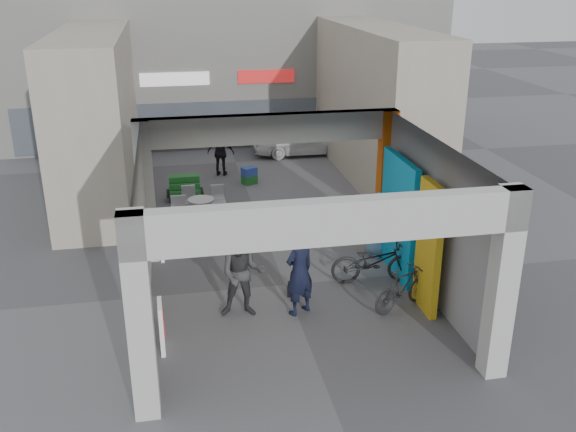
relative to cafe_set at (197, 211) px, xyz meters
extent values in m
plane|color=#58585D|center=(1.74, -4.29, -0.33)|extent=(90.00, 90.00, 0.00)
cube|color=#B4B4AF|center=(-1.26, -8.29, 1.42)|extent=(0.40, 0.40, 3.50)
cube|color=#B4B4AF|center=(-1.26, -2.29, 1.42)|extent=(0.40, 0.40, 3.50)
cube|color=#B4B4AF|center=(4.74, -8.29, 1.42)|extent=(0.40, 0.40, 3.50)
cube|color=#C9520B|center=(4.74, -2.29, 1.42)|extent=(0.40, 0.40, 3.50)
plane|color=beige|center=(-1.26, -5.29, 1.42)|extent=(0.00, 6.40, 6.40)
plane|color=gray|center=(4.74, -5.29, 1.42)|extent=(0.00, 6.40, 6.40)
cube|color=#0C95CE|center=(4.44, -4.09, 1.07)|extent=(0.15, 2.00, 2.80)
cube|color=gold|center=(4.44, -5.89, 1.07)|extent=(0.15, 1.00, 2.80)
plane|color=#ACACA7|center=(1.74, -5.29, 3.17)|extent=(6.40, 6.40, 0.00)
cube|color=#B4B4AF|center=(1.74, -2.24, 2.82)|extent=(6.40, 0.30, 0.70)
cube|color=#B4B4AF|center=(1.74, -8.34, 2.82)|extent=(6.40, 0.30, 0.70)
cube|color=silver|center=(1.74, -2.07, 2.77)|extent=(4.20, 0.05, 0.55)
cube|color=silver|center=(1.74, 9.71, 3.67)|extent=(18.00, 4.00, 8.00)
cube|color=#515966|center=(1.74, 7.66, 0.67)|extent=(16.20, 0.06, 1.80)
cube|color=white|center=(-0.26, 7.67, 2.47)|extent=(2.60, 0.06, 0.50)
cube|color=red|center=(3.24, 7.67, 2.47)|extent=(2.20, 0.06, 0.50)
cube|color=#ABA08E|center=(-2.76, 3.21, 2.17)|extent=(2.00, 9.00, 5.00)
cube|color=#ABA08E|center=(6.24, 3.21, 2.17)|extent=(2.00, 9.00, 5.00)
cylinder|color=gray|center=(0.05, -1.93, 0.16)|extent=(0.09, 0.09, 0.97)
cylinder|color=gray|center=(1.87, -1.88, 0.13)|extent=(0.09, 0.09, 0.92)
cylinder|color=gray|center=(3.29, -1.82, 0.08)|extent=(0.09, 0.09, 0.82)
cube|color=silver|center=(-1.01, -6.46, 0.17)|extent=(0.09, 0.55, 1.00)
cube|color=red|center=(-0.97, -6.46, 0.22)|extent=(0.05, 0.39, 0.40)
cube|color=silver|center=(-1.01, -2.31, 0.17)|extent=(0.14, 0.56, 1.00)
cube|color=red|center=(-0.97, -2.31, 0.22)|extent=(0.08, 0.39, 0.40)
cylinder|color=#A4A3A8|center=(0.12, -0.29, 0.05)|extent=(0.06, 0.06, 0.75)
cylinder|color=#A4A3A8|center=(0.12, -0.29, -0.32)|extent=(0.46, 0.46, 0.02)
cylinder|color=#A4A3A8|center=(0.12, -0.29, 0.42)|extent=(0.73, 0.73, 0.05)
cube|color=#A4A3A8|center=(-0.50, -0.50, -0.10)|extent=(0.40, 0.40, 0.47)
cube|color=#A4A3A8|center=(-0.50, -0.31, 0.37)|extent=(0.40, 0.05, 0.47)
cube|color=#A4A3A8|center=(0.64, 0.23, -0.10)|extent=(0.40, 0.40, 0.47)
cube|color=#A4A3A8|center=(0.64, 0.42, 0.37)|extent=(0.40, 0.05, 0.47)
cube|color=#A4A3A8|center=(-0.19, 0.33, -0.10)|extent=(0.40, 0.40, 0.47)
cube|color=#A4A3A8|center=(-0.19, 0.52, 0.37)|extent=(0.40, 0.05, 0.47)
cube|color=black|center=(-0.26, 1.92, -0.19)|extent=(1.13, 0.56, 0.28)
cube|color=#18541D|center=(-0.26, 1.78, -0.05)|extent=(0.94, 0.33, 0.17)
cube|color=#18541D|center=(-0.26, 1.92, 0.14)|extent=(0.94, 0.33, 0.17)
cube|color=#18541D|center=(-0.26, 2.06, 0.33)|extent=(0.94, 0.33, 0.17)
cube|color=#18541D|center=(1.91, 3.13, -0.19)|extent=(0.56, 0.51, 0.28)
cube|color=navy|center=(1.91, 3.13, 0.09)|extent=(0.56, 0.51, 0.28)
cube|color=black|center=(1.84, -4.76, -0.21)|extent=(0.24, 0.32, 0.24)
cube|color=black|center=(1.84, -4.89, -0.03)|extent=(0.19, 0.16, 0.36)
cube|color=silver|center=(1.84, -4.98, -0.07)|extent=(0.15, 0.03, 0.34)
cylinder|color=silver|center=(1.78, -4.96, -0.19)|extent=(0.04, 0.04, 0.28)
cylinder|color=silver|center=(1.89, -4.96, -0.19)|extent=(0.04, 0.04, 0.28)
sphere|color=black|center=(1.84, -4.91, 0.19)|extent=(0.19, 0.19, 0.19)
cube|color=silver|center=(1.84, -5.01, 0.17)|extent=(0.08, 0.12, 0.06)
cone|color=black|center=(1.79, -4.87, 0.28)|extent=(0.07, 0.07, 0.08)
cone|color=black|center=(1.89, -4.87, 0.28)|extent=(0.07, 0.07, 0.08)
imported|color=black|center=(1.81, -5.57, 0.63)|extent=(0.84, 0.75, 1.92)
imported|color=#38383A|center=(0.64, -5.43, 0.62)|extent=(1.02, 0.85, 1.90)
imported|color=#5985AD|center=(4.33, -3.11, 0.50)|extent=(0.95, 0.80, 1.65)
imported|color=black|center=(1.09, 4.23, 0.48)|extent=(1.02, 0.69, 1.61)
imported|color=black|center=(3.76, -4.52, 0.19)|extent=(2.03, 0.89, 1.03)
imported|color=black|center=(3.98, -5.79, 0.14)|extent=(1.60, 1.03, 0.94)
imported|color=white|center=(4.34, 6.33, 0.29)|extent=(3.67, 1.54, 1.24)
camera|label=1|loc=(-0.64, -17.10, 6.44)|focal=40.00mm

